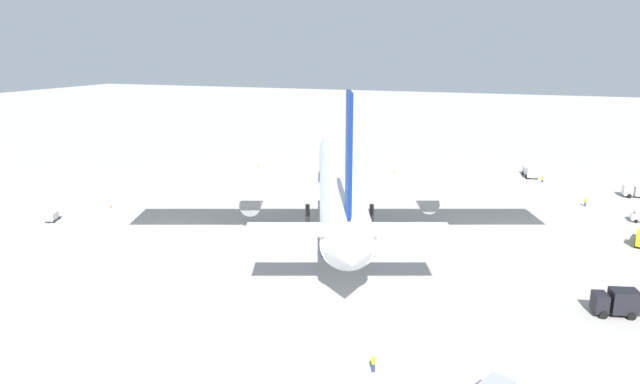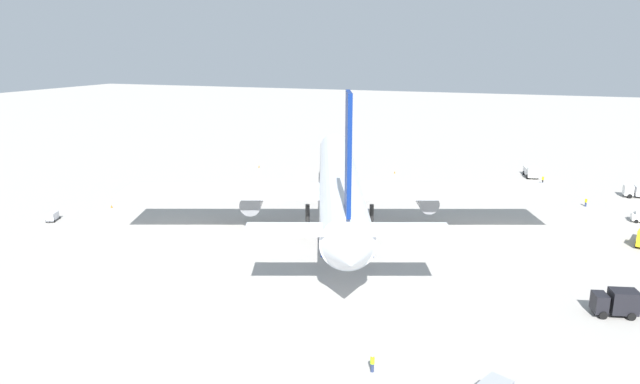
{
  "view_description": "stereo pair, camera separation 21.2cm",
  "coord_description": "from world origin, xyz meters",
  "px_view_note": "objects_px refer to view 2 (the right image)",
  "views": [
    {
      "loc": [
        -87.78,
        -28.45,
        29.15
      ],
      "look_at": [
        -3.12,
        2.3,
        6.01
      ],
      "focal_mm": 31.61,
      "sensor_mm": 36.0,
      "label": 1
    },
    {
      "loc": [
        -87.7,
        -28.65,
        29.15
      ],
      "look_at": [
        -3.12,
        2.3,
        6.01
      ],
      "focal_mm": 31.61,
      "sensor_mm": 36.0,
      "label": 2
    }
  ],
  "objects_px": {
    "ground_worker_1": "(543,180)",
    "ground_worker_3": "(372,363)",
    "service_truck_0": "(531,171)",
    "traffic_cone_3": "(395,172)",
    "traffic_cone_4": "(112,206)",
    "ground_worker_2": "(586,202)",
    "airliner": "(339,184)",
    "service_truck_1": "(616,302)",
    "baggage_cart_0": "(53,216)",
    "service_truck_5": "(638,191)",
    "traffic_cone_2": "(259,166)"
  },
  "relations": [
    {
      "from": "airliner",
      "to": "service_truck_1",
      "type": "xyz_separation_m",
      "value": [
        -20.87,
        -39.5,
        -5.62
      ]
    },
    {
      "from": "service_truck_1",
      "to": "baggage_cart_0",
      "type": "height_order",
      "value": "service_truck_1"
    },
    {
      "from": "ground_worker_1",
      "to": "traffic_cone_2",
      "type": "bearing_deg",
      "value": 95.16
    },
    {
      "from": "service_truck_1",
      "to": "baggage_cart_0",
      "type": "xyz_separation_m",
      "value": [
        6.2,
        86.93,
        -0.82
      ]
    },
    {
      "from": "service_truck_5",
      "to": "traffic_cone_3",
      "type": "distance_m",
      "value": 51.06
    },
    {
      "from": "airliner",
      "to": "service_truck_0",
      "type": "distance_m",
      "value": 58.94
    },
    {
      "from": "service_truck_5",
      "to": "traffic_cone_2",
      "type": "height_order",
      "value": "service_truck_5"
    },
    {
      "from": "ground_worker_1",
      "to": "ground_worker_2",
      "type": "relative_size",
      "value": 1.04
    },
    {
      "from": "ground_worker_1",
      "to": "ground_worker_3",
      "type": "xyz_separation_m",
      "value": [
        -85.28,
        16.08,
        -0.01
      ]
    },
    {
      "from": "baggage_cart_0",
      "to": "service_truck_5",
      "type": "bearing_deg",
      "value": -61.84
    },
    {
      "from": "baggage_cart_0",
      "to": "ground_worker_3",
      "type": "distance_m",
      "value": 69.54
    },
    {
      "from": "service_truck_1",
      "to": "ground_worker_1",
      "type": "xyz_separation_m",
      "value": [
        64.94,
        6.56,
        -0.75
      ]
    },
    {
      "from": "service_truck_5",
      "to": "baggage_cart_0",
      "type": "bearing_deg",
      "value": 118.16
    },
    {
      "from": "ground_worker_3",
      "to": "traffic_cone_2",
      "type": "bearing_deg",
      "value": 32.49
    },
    {
      "from": "service_truck_5",
      "to": "traffic_cone_3",
      "type": "relative_size",
      "value": 10.1
    },
    {
      "from": "traffic_cone_4",
      "to": "traffic_cone_3",
      "type": "bearing_deg",
      "value": -42.36
    },
    {
      "from": "traffic_cone_3",
      "to": "service_truck_5",
      "type": "bearing_deg",
      "value": -95.87
    },
    {
      "from": "ground_worker_1",
      "to": "traffic_cone_3",
      "type": "bearing_deg",
      "value": 91.74
    },
    {
      "from": "ground_worker_1",
      "to": "service_truck_5",
      "type": "bearing_deg",
      "value": -109.35
    },
    {
      "from": "ground_worker_2",
      "to": "service_truck_1",
      "type": "bearing_deg",
      "value": 179.07
    },
    {
      "from": "service_truck_0",
      "to": "traffic_cone_3",
      "type": "bearing_deg",
      "value": 102.96
    },
    {
      "from": "airliner",
      "to": "service_truck_0",
      "type": "relative_size",
      "value": 10.41
    },
    {
      "from": "service_truck_5",
      "to": "baggage_cart_0",
      "type": "height_order",
      "value": "service_truck_5"
    },
    {
      "from": "airliner",
      "to": "baggage_cart_0",
      "type": "height_order",
      "value": "airliner"
    },
    {
      "from": "ground_worker_1",
      "to": "ground_worker_2",
      "type": "height_order",
      "value": "ground_worker_1"
    },
    {
      "from": "airliner",
      "to": "service_truck_1",
      "type": "relative_size",
      "value": 14.43
    },
    {
      "from": "service_truck_1",
      "to": "ground_worker_1",
      "type": "height_order",
      "value": "service_truck_1"
    },
    {
      "from": "service_truck_1",
      "to": "traffic_cone_3",
      "type": "distance_m",
      "value": 75.22
    },
    {
      "from": "ground_worker_1",
      "to": "ground_worker_3",
      "type": "relative_size",
      "value": 1.01
    },
    {
      "from": "ground_worker_1",
      "to": "traffic_cone_4",
      "type": "relative_size",
      "value": 3.15
    },
    {
      "from": "baggage_cart_0",
      "to": "ground_worker_3",
      "type": "height_order",
      "value": "ground_worker_3"
    },
    {
      "from": "airliner",
      "to": "service_truck_1",
      "type": "distance_m",
      "value": 45.03
    },
    {
      "from": "service_truck_5",
      "to": "airliner",
      "type": "bearing_deg",
      "value": 126.75
    },
    {
      "from": "service_truck_0",
      "to": "ground_worker_1",
      "type": "distance_m",
      "value": 6.53
    },
    {
      "from": "baggage_cart_0",
      "to": "ground_worker_3",
      "type": "bearing_deg",
      "value": -112.43
    },
    {
      "from": "service_truck_0",
      "to": "service_truck_1",
      "type": "height_order",
      "value": "service_truck_1"
    },
    {
      "from": "airliner",
      "to": "service_truck_1",
      "type": "bearing_deg",
      "value": -117.85
    },
    {
      "from": "service_truck_0",
      "to": "service_truck_1",
      "type": "relative_size",
      "value": 1.39
    },
    {
      "from": "airliner",
      "to": "ground_worker_1",
      "type": "bearing_deg",
      "value": -36.77
    },
    {
      "from": "service_truck_1",
      "to": "traffic_cone_3",
      "type": "height_order",
      "value": "service_truck_1"
    },
    {
      "from": "ground_worker_2",
      "to": "ground_worker_3",
      "type": "relative_size",
      "value": 0.97
    },
    {
      "from": "service_truck_0",
      "to": "ground_worker_2",
      "type": "relative_size",
      "value": 4.18
    },
    {
      "from": "ground_worker_3",
      "to": "traffic_cone_2",
      "type": "distance_m",
      "value": 93.98
    },
    {
      "from": "service_truck_5",
      "to": "ground_worker_3",
      "type": "bearing_deg",
      "value": 156.84
    },
    {
      "from": "service_truck_5",
      "to": "baggage_cart_0",
      "type": "distance_m",
      "value": 111.28
    },
    {
      "from": "ground_worker_3",
      "to": "traffic_cone_4",
      "type": "relative_size",
      "value": 3.14
    },
    {
      "from": "service_truck_5",
      "to": "baggage_cart_0",
      "type": "xyz_separation_m",
      "value": [
        -52.52,
        98.1,
        -0.53
      ]
    },
    {
      "from": "service_truck_1",
      "to": "service_truck_5",
      "type": "bearing_deg",
      "value": -10.78
    },
    {
      "from": "baggage_cart_0",
      "to": "traffic_cone_4",
      "type": "xyz_separation_m",
      "value": [
        10.19,
        -3.96,
        -0.54
      ]
    },
    {
      "from": "ground_worker_3",
      "to": "traffic_cone_4",
      "type": "height_order",
      "value": "ground_worker_3"
    }
  ]
}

